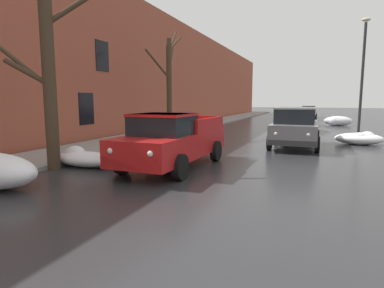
{
  "coord_description": "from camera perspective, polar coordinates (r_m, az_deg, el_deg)",
  "views": [
    {
      "loc": [
        2.88,
        0.13,
        2.16
      ],
      "look_at": [
        -0.4,
        8.61,
        0.92
      ],
      "focal_mm": 30.15,
      "sensor_mm": 36.0,
      "label": 1
    }
  ],
  "objects": [
    {
      "name": "left_sidewalk_slab",
      "position": [
        20.22,
        -6.13,
        1.8
      ],
      "size": [
        2.94,
        80.0,
        0.13
      ],
      "primitive_type": "cube",
      "color": "gray",
      "rests_on": "ground"
    },
    {
      "name": "brick_townhouse_facade",
      "position": [
        21.19,
        -11.19,
        13.48
      ],
      "size": [
        0.63,
        80.0,
        8.63
      ],
      "color": "#9E4C38",
      "rests_on": "ground"
    },
    {
      "name": "snow_bank_along_left_kerb",
      "position": [
        17.74,
        27.59,
        0.85
      ],
      "size": [
        2.21,
        1.36,
        0.65
      ],
      "color": "white",
      "rests_on": "ground"
    },
    {
      "name": "snow_bank_mid_block_left",
      "position": [
        11.21,
        -18.7,
        -2.4
      ],
      "size": [
        2.35,
        1.02,
        0.64
      ],
      "color": "white",
      "rests_on": "ground"
    },
    {
      "name": "snow_bank_far_right_pile",
      "position": [
        29.91,
        24.33,
        3.71
      ],
      "size": [
        2.26,
        1.05,
        0.81
      ],
      "color": "white",
      "rests_on": "ground"
    },
    {
      "name": "bare_tree_second_along_sidewalk",
      "position": [
        10.89,
        -23.97,
        10.18
      ],
      "size": [
        3.26,
        1.82,
        5.68
      ],
      "color": "#423323",
      "rests_on": "ground"
    },
    {
      "name": "bare_tree_mid_block",
      "position": [
        18.09,
        -4.09,
        10.67
      ],
      "size": [
        1.04,
        3.37,
        6.14
      ],
      "color": "#423323",
      "rests_on": "ground"
    },
    {
      "name": "pickup_truck_red_approaching_near_lane",
      "position": [
        10.3,
        -3.56,
        0.64
      ],
      "size": [
        2.19,
        5.17,
        1.76
      ],
      "color": "red",
      "rests_on": "ground"
    },
    {
      "name": "suv_grey_parked_kerbside_close",
      "position": [
        15.66,
        17.84,
        3.13
      ],
      "size": [
        2.15,
        4.83,
        1.82
      ],
      "color": "slate",
      "rests_on": "ground"
    },
    {
      "name": "sedan_black_parked_kerbside_mid",
      "position": [
        23.53,
        18.56,
        3.96
      ],
      "size": [
        2.02,
        4.46,
        1.42
      ],
      "color": "black",
      "rests_on": "ground"
    },
    {
      "name": "sedan_white_parked_far_down_block",
      "position": [
        29.34,
        18.65,
        4.63
      ],
      "size": [
        2.19,
        3.99,
        1.42
      ],
      "color": "silver",
      "rests_on": "ground"
    },
    {
      "name": "sedan_silver_queued_behind_truck",
      "position": [
        36.4,
        19.63,
        5.12
      ],
      "size": [
        2.04,
        4.15,
        1.42
      ],
      "color": "#B7B7BC",
      "rests_on": "ground"
    },
    {
      "name": "sedan_green_at_far_intersection",
      "position": [
        42.59,
        19.89,
        5.43
      ],
      "size": [
        2.04,
        3.94,
        1.42
      ],
      "color": "#1E5633",
      "rests_on": "ground"
    },
    {
      "name": "street_lamp_post",
      "position": [
        19.57,
        27.93,
        10.97
      ],
      "size": [
        0.44,
        0.24,
        6.38
      ],
      "color": "#28282D",
      "rests_on": "ground"
    }
  ]
}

